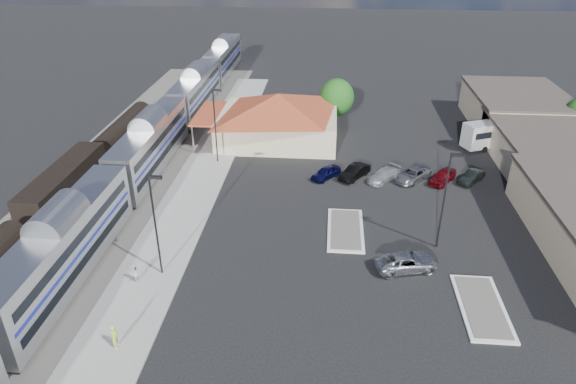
{
  "coord_description": "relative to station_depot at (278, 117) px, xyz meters",
  "views": [
    {
      "loc": [
        2.13,
        -38.86,
        25.51
      ],
      "look_at": [
        -1.54,
        3.92,
        2.8
      ],
      "focal_mm": 32.0,
      "sensor_mm": 36.0,
      "label": 1
    }
  ],
  "objects": [
    {
      "name": "parked_car_c",
      "position": [
        12.9,
        -11.09,
        -2.48
      ],
      "size": [
        4.31,
        4.61,
        1.31
      ],
      "primitive_type": "imported",
      "rotation": [
        0.0,
        0.0,
        -0.71
      ],
      "color": "silver",
      "rests_on": "ground"
    },
    {
      "name": "parked_car_b",
      "position": [
        9.7,
        -10.79,
        -2.41
      ],
      "size": [
        3.76,
        4.48,
        1.45
      ],
      "primitive_type": "imported",
      "rotation": [
        0.0,
        0.0,
        -0.61
      ],
      "color": "black",
      "rests_on": "ground"
    },
    {
      "name": "coach_bus",
      "position": [
        28.56,
        0.09,
        -1.15
      ],
      "size": [
        10.79,
        6.37,
        3.45
      ],
      "rotation": [
        0.0,
        0.0,
        1.98
      ],
      "color": "silver",
      "rests_on": "ground"
    },
    {
      "name": "passenger_train",
      "position": [
        -13.44,
        -10.38,
        -0.26
      ],
      "size": [
        3.0,
        104.0,
        5.55
      ],
      "color": "silver",
      "rests_on": "ground"
    },
    {
      "name": "lamp_plat_s",
      "position": [
        -6.34,
        -30.0,
        2.21
      ],
      "size": [
        1.08,
        0.25,
        9.0
      ],
      "color": "black",
      "rests_on": "ground"
    },
    {
      "name": "person_a",
      "position": [
        -6.97,
        -38.31,
        -2.05
      ],
      "size": [
        0.49,
        0.69,
        1.8
      ],
      "primitive_type": "imported",
      "rotation": [
        0.0,
        0.0,
        1.67
      ],
      "color": "#BFD743",
      "rests_on": "platform"
    },
    {
      "name": "tree_depot",
      "position": [
        7.56,
        6.0,
        0.89
      ],
      "size": [
        4.71,
        4.71,
        6.63
      ],
      "color": "#382314",
      "rests_on": "ground"
    },
    {
      "name": "ground",
      "position": [
        4.56,
        -24.0,
        -3.13
      ],
      "size": [
        280.0,
        280.0,
        0.0
      ],
      "primitive_type": "plane",
      "color": "black",
      "rests_on": "ground"
    },
    {
      "name": "platform",
      "position": [
        -7.44,
        -18.0,
        -3.04
      ],
      "size": [
        5.5,
        92.0,
        0.18
      ],
      "primitive_type": "cube",
      "color": "gray",
      "rests_on": "ground"
    },
    {
      "name": "freight_cars",
      "position": [
        -19.44,
        -19.38,
        -1.21
      ],
      "size": [
        2.8,
        46.0,
        4.0
      ],
      "color": "black",
      "rests_on": "ground"
    },
    {
      "name": "railbed",
      "position": [
        -16.44,
        -16.0,
        -3.07
      ],
      "size": [
        16.0,
        100.0,
        0.12
      ],
      "primitive_type": "cube",
      "color": "#4C4944",
      "rests_on": "ground"
    },
    {
      "name": "lamp_plat_n",
      "position": [
        -6.34,
        -8.0,
        2.21
      ],
      "size": [
        1.08,
        0.25,
        9.0
      ],
      "color": "black",
      "rests_on": "ground"
    },
    {
      "name": "traffic_island_south",
      "position": [
        8.56,
        -22.0,
        -3.03
      ],
      "size": [
        3.3,
        7.5,
        0.21
      ],
      "color": "silver",
      "rests_on": "ground"
    },
    {
      "name": "parked_car_f",
      "position": [
        22.5,
        -10.79,
        -2.49
      ],
      "size": [
        3.53,
        3.87,
        1.28
      ],
      "primitive_type": "imported",
      "rotation": [
        0.0,
        0.0,
        -0.69
      ],
      "color": "black",
      "rests_on": "ground"
    },
    {
      "name": "traffic_island_north",
      "position": [
        18.56,
        -32.0,
        -3.03
      ],
      "size": [
        3.3,
        7.5,
        0.21
      ],
      "color": "silver",
      "rests_on": "ground"
    },
    {
      "name": "parked_car_a",
      "position": [
        6.5,
        -11.09,
        -2.47
      ],
      "size": [
        3.69,
        4.0,
        1.33
      ],
      "primitive_type": "imported",
      "rotation": [
        0.0,
        0.0,
        -0.69
      ],
      "color": "#0D0D42",
      "rests_on": "ground"
    },
    {
      "name": "suv",
      "position": [
        13.5,
        -27.59,
        -2.4
      ],
      "size": [
        5.68,
        3.61,
        1.46
      ],
      "primitive_type": "imported",
      "rotation": [
        0.0,
        0.0,
        1.81
      ],
      "color": "#A1A4A9",
      "rests_on": "ground"
    },
    {
      "name": "parked_car_e",
      "position": [
        19.3,
        -11.09,
        -2.41
      ],
      "size": [
        3.8,
        4.42,
        1.43
      ],
      "primitive_type": "imported",
      "rotation": [
        0.0,
        0.0,
        -0.61
      ],
      "color": "maroon",
      "rests_on": "ground"
    },
    {
      "name": "parked_car_d",
      "position": [
        16.1,
        -10.79,
        -2.46
      ],
      "size": [
        4.85,
        5.12,
        1.34
      ],
      "primitive_type": "imported",
      "rotation": [
        0.0,
        0.0,
        -0.71
      ],
      "color": "gray",
      "rests_on": "ground"
    },
    {
      "name": "buildings_east",
      "position": [
        32.56,
        -9.72,
        -0.86
      ],
      "size": [
        14.4,
        51.4,
        4.8
      ],
      "color": "#C6B28C",
      "rests_on": "ground"
    },
    {
      "name": "person_b",
      "position": [
        -8.17,
        -31.38,
        -2.16
      ],
      "size": [
        0.75,
        0.88,
        1.59
      ],
      "primitive_type": "imported",
      "rotation": [
        0.0,
        0.0,
        -1.37
      ],
      "color": "silver",
      "rests_on": "platform"
    },
    {
      "name": "station_depot",
      "position": [
        0.0,
        0.0,
        0.0
      ],
      "size": [
        18.35,
        12.24,
        6.2
      ],
      "color": "tan",
      "rests_on": "ground"
    },
    {
      "name": "lamp_lot",
      "position": [
        16.66,
        -24.0,
        2.21
      ],
      "size": [
        1.08,
        0.25,
        9.0
      ],
      "color": "black",
      "rests_on": "ground"
    }
  ]
}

